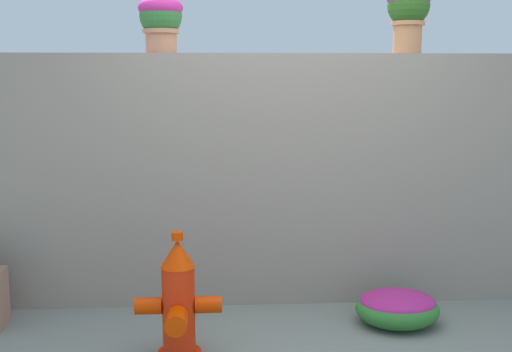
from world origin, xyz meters
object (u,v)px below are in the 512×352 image
object	(u,v)px
potted_plant_2	(408,9)
fire_hydrant	(178,303)
potted_plant_1	(161,18)
flower_bush_right	(397,307)

from	to	relation	value
potted_plant_2	fire_hydrant	xyz separation A→B (m)	(-1.62, -0.98, -1.82)
potted_plant_1	potted_plant_2	xyz separation A→B (m)	(1.78, -0.06, 0.07)
potted_plant_1	flower_bush_right	size ratio (longest dim) A/B	0.73
potted_plant_2	flower_bush_right	world-z (taller)	potted_plant_2
fire_hydrant	flower_bush_right	xyz separation A→B (m)	(1.46, 0.43, -0.22)
potted_plant_1	flower_bush_right	world-z (taller)	potted_plant_1
flower_bush_right	potted_plant_1	bearing A→B (deg)	159.65
potted_plant_1	fire_hydrant	xyz separation A→B (m)	(0.16, -1.03, -1.75)
potted_plant_2	flower_bush_right	size ratio (longest dim) A/B	0.86
potted_plant_2	flower_bush_right	xyz separation A→B (m)	(-0.16, -0.54, -2.04)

